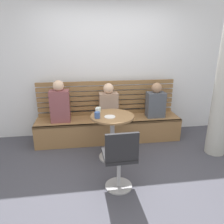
{
  "coord_description": "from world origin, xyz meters",
  "views": [
    {
      "loc": [
        -0.48,
        -2.6,
        1.88
      ],
      "look_at": [
        -0.01,
        0.66,
        0.75
      ],
      "focal_mm": 34.71,
      "sensor_mm": 36.0,
      "label": 1
    }
  ],
  "objects_px": {
    "cup_mug_blue": "(97,115)",
    "plate_small": "(110,117)",
    "booth_bench": "(109,129)",
    "white_chair": "(120,158)",
    "person_child_middle": "(156,102)",
    "cup_water_clear": "(98,111)",
    "cafe_table": "(112,129)",
    "cup_glass_short": "(98,110)",
    "person_child_left": "(109,103)",
    "person_adult": "(60,103)"
  },
  "relations": [
    {
      "from": "cup_mug_blue",
      "to": "plate_small",
      "type": "bearing_deg",
      "value": 1.87
    },
    {
      "from": "booth_bench",
      "to": "cup_mug_blue",
      "type": "bearing_deg",
      "value": -109.58
    },
    {
      "from": "white_chair",
      "to": "person_child_middle",
      "type": "distance_m",
      "value": 1.76
    },
    {
      "from": "person_child_middle",
      "to": "cup_water_clear",
      "type": "height_order",
      "value": "person_child_middle"
    },
    {
      "from": "booth_bench",
      "to": "white_chair",
      "type": "relative_size",
      "value": 3.18
    },
    {
      "from": "cafe_table",
      "to": "plate_small",
      "type": "height_order",
      "value": "plate_small"
    },
    {
      "from": "white_chair",
      "to": "booth_bench",
      "type": "bearing_deg",
      "value": 88.1
    },
    {
      "from": "booth_bench",
      "to": "cup_water_clear",
      "type": "height_order",
      "value": "cup_water_clear"
    },
    {
      "from": "cup_glass_short",
      "to": "white_chair",
      "type": "bearing_deg",
      "value": -79.96
    },
    {
      "from": "cup_mug_blue",
      "to": "cup_glass_short",
      "type": "xyz_separation_m",
      "value": [
        0.04,
        0.27,
        -0.01
      ]
    },
    {
      "from": "plate_small",
      "to": "cup_water_clear",
      "type": "bearing_deg",
      "value": 141.21
    },
    {
      "from": "booth_bench",
      "to": "cup_water_clear",
      "type": "xyz_separation_m",
      "value": [
        -0.25,
        -0.61,
        0.57
      ]
    },
    {
      "from": "booth_bench",
      "to": "plate_small",
      "type": "height_order",
      "value": "plate_small"
    },
    {
      "from": "person_child_left",
      "to": "cup_mug_blue",
      "type": "distance_m",
      "value": 0.81
    },
    {
      "from": "white_chair",
      "to": "plate_small",
      "type": "xyz_separation_m",
      "value": [
        -0.03,
        0.74,
        0.28
      ]
    },
    {
      "from": "cafe_table",
      "to": "cup_water_clear",
      "type": "height_order",
      "value": "cup_water_clear"
    },
    {
      "from": "person_adult",
      "to": "cup_mug_blue",
      "type": "height_order",
      "value": "person_adult"
    },
    {
      "from": "white_chair",
      "to": "plate_small",
      "type": "relative_size",
      "value": 5.0
    },
    {
      "from": "cafe_table",
      "to": "person_child_left",
      "type": "relative_size",
      "value": 1.11
    },
    {
      "from": "person_child_middle",
      "to": "cup_mug_blue",
      "type": "distance_m",
      "value": 1.37
    },
    {
      "from": "cup_glass_short",
      "to": "plate_small",
      "type": "xyz_separation_m",
      "value": [
        0.15,
        -0.27,
        -0.03
      ]
    },
    {
      "from": "cafe_table",
      "to": "cup_glass_short",
      "type": "height_order",
      "value": "cup_glass_short"
    },
    {
      "from": "person_child_middle",
      "to": "person_adult",
      "type": "bearing_deg",
      "value": 179.78
    },
    {
      "from": "booth_bench",
      "to": "white_chair",
      "type": "distance_m",
      "value": 1.51
    },
    {
      "from": "person_child_left",
      "to": "plate_small",
      "type": "bearing_deg",
      "value": -95.93
    },
    {
      "from": "cup_glass_short",
      "to": "person_child_middle",
      "type": "bearing_deg",
      "value": 21.96
    },
    {
      "from": "person_child_left",
      "to": "person_child_middle",
      "type": "height_order",
      "value": "person_child_left"
    },
    {
      "from": "white_chair",
      "to": "cup_mug_blue",
      "type": "relative_size",
      "value": 8.95
    },
    {
      "from": "white_chair",
      "to": "person_child_left",
      "type": "bearing_deg",
      "value": 88.03
    },
    {
      "from": "white_chair",
      "to": "person_child_middle",
      "type": "height_order",
      "value": "person_child_middle"
    },
    {
      "from": "cafe_table",
      "to": "person_child_middle",
      "type": "relative_size",
      "value": 1.12
    },
    {
      "from": "person_child_left",
      "to": "cup_water_clear",
      "type": "distance_m",
      "value": 0.67
    },
    {
      "from": "cafe_table",
      "to": "cup_water_clear",
      "type": "xyz_separation_m",
      "value": [
        -0.22,
        0.07,
        0.28
      ]
    },
    {
      "from": "cup_glass_short",
      "to": "plate_small",
      "type": "height_order",
      "value": "cup_glass_short"
    },
    {
      "from": "white_chair",
      "to": "plate_small",
      "type": "height_order",
      "value": "white_chair"
    },
    {
      "from": "person_adult",
      "to": "cup_water_clear",
      "type": "distance_m",
      "value": 0.86
    },
    {
      "from": "person_child_middle",
      "to": "white_chair",
      "type": "bearing_deg",
      "value": -122.91
    },
    {
      "from": "booth_bench",
      "to": "person_child_left",
      "type": "distance_m",
      "value": 0.52
    },
    {
      "from": "white_chair",
      "to": "cup_water_clear",
      "type": "relative_size",
      "value": 7.73
    },
    {
      "from": "person_adult",
      "to": "cup_mug_blue",
      "type": "relative_size",
      "value": 7.93
    },
    {
      "from": "white_chair",
      "to": "person_child_middle",
      "type": "xyz_separation_m",
      "value": [
        0.94,
        1.46,
        0.27
      ]
    },
    {
      "from": "person_child_left",
      "to": "cup_glass_short",
      "type": "distance_m",
      "value": 0.55
    },
    {
      "from": "cafe_table",
      "to": "white_chair",
      "type": "relative_size",
      "value": 0.87
    },
    {
      "from": "person_child_left",
      "to": "cup_water_clear",
      "type": "relative_size",
      "value": 6.09
    },
    {
      "from": "person_child_middle",
      "to": "cup_glass_short",
      "type": "bearing_deg",
      "value": -158.04
    },
    {
      "from": "plate_small",
      "to": "cafe_table",
      "type": "bearing_deg",
      "value": 56.86
    },
    {
      "from": "cup_glass_short",
      "to": "booth_bench",
      "type": "bearing_deg",
      "value": 64.59
    },
    {
      "from": "cafe_table",
      "to": "white_chair",
      "type": "xyz_separation_m",
      "value": [
        -0.02,
        -0.81,
        -0.05
      ]
    },
    {
      "from": "cafe_table",
      "to": "white_chair",
      "type": "distance_m",
      "value": 0.82
    },
    {
      "from": "person_child_middle",
      "to": "plate_small",
      "type": "xyz_separation_m",
      "value": [
        -0.97,
        -0.72,
        0.01
      ]
    }
  ]
}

